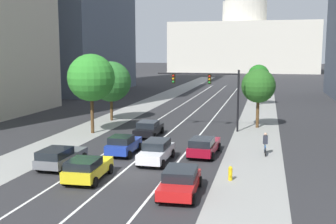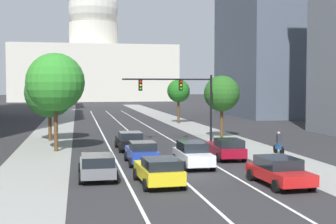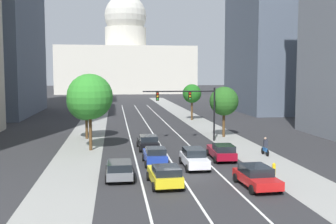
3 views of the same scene
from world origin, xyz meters
The scene contains 21 objects.
ground_plane centered at (0.00, 40.00, 0.00)m, with size 400.00×400.00×0.00m, color #2B2B2D.
sidewalk_left centered at (-8.30, 35.00, 0.01)m, with size 4.36×130.00×0.01m, color gray.
sidewalk_right centered at (8.30, 35.00, 0.01)m, with size 4.36×130.00×0.01m, color gray.
lane_stripe_left centered at (-3.06, 25.00, 0.01)m, with size 0.16×90.00×0.01m, color white.
lane_stripe_center centered at (0.00, 25.00, 0.01)m, with size 0.16×90.00×0.01m, color white.
lane_stripe_right centered at (3.06, 25.00, 0.01)m, with size 0.16×90.00×0.01m, color white.
capitol_building centered at (0.00, 136.33, 12.96)m, with size 53.25×26.82×40.11m.
car_blue centered at (-1.53, 4.89, 0.79)m, with size 1.97×4.05×1.53m.
car_white centered at (1.53, 3.35, 0.82)m, with size 1.95×4.50×1.58m.
car_gray centered at (-4.59, 0.51, 0.76)m, with size 2.05×4.56×1.43m.
car_black centered at (-1.53, 11.91, 0.76)m, with size 2.16×4.59×1.46m.
car_red centered at (4.58, -2.88, 0.76)m, with size 2.28×4.52×1.45m.
car_crimson centered at (4.58, 6.00, 0.77)m, with size 2.15×4.83×1.49m.
car_yellow centered at (-1.52, -1.77, 0.78)m, with size 2.26×4.29×1.49m.
traffic_signal_mast centered at (3.72, 16.18, 4.48)m, with size 8.25×0.39×6.11m.
fire_hydrant centered at (7.11, 0.25, 0.46)m, with size 0.26×0.35×0.91m.
cyclist centered at (9.15, 7.38, 0.85)m, with size 0.38×1.70×1.72m.
street_tree_mid_left centered at (-7.30, 12.19, 5.39)m, with size 4.55×4.55×7.69m.
street_tree_near_left centered at (-8.16, 19.55, 4.48)m, with size 4.59×4.59×6.78m.
street_tree_far_right centered at (7.90, 37.29, 4.38)m, with size 3.10×3.10×5.96m.
street_tree_near_right centered at (8.27, 18.86, 4.36)m, with size 3.50×3.50×6.13m.
Camera 1 is at (9.12, -24.76, 7.98)m, focal length 44.34 mm.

